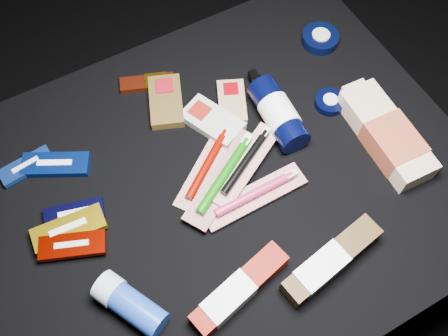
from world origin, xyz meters
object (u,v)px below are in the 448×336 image
deodorant_stick (129,304)px  toothpaste_carton_red (236,292)px  bodywash_bottle (387,136)px  lotion_bottle (278,114)px

deodorant_stick → toothpaste_carton_red: (0.17, -0.07, -0.01)m
deodorant_stick → toothpaste_carton_red: size_ratio=0.69×
deodorant_stick → toothpaste_carton_red: bearing=-49.4°
bodywash_bottle → deodorant_stick: size_ratio=1.79×
lotion_bottle → bodywash_bottle: 0.22m
deodorant_stick → toothpaste_carton_red: deodorant_stick is taller
lotion_bottle → toothpaste_carton_red: 0.37m
deodorant_stick → toothpaste_carton_red: 0.18m
bodywash_bottle → deodorant_stick: deodorant_stick is taller
lotion_bottle → toothpaste_carton_red: size_ratio=1.02×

